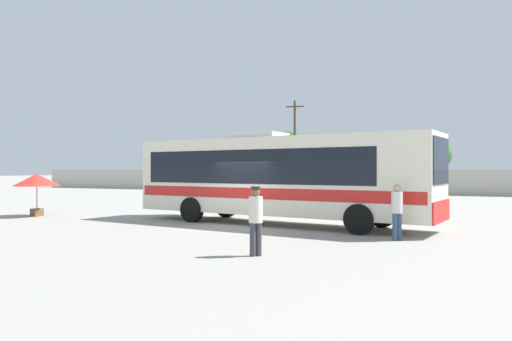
{
  "coord_description": "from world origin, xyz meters",
  "views": [
    {
      "loc": [
        8.24,
        -16.79,
        2.18
      ],
      "look_at": [
        -0.25,
        2.03,
        2.16
      ],
      "focal_mm": 33.98,
      "sensor_mm": 36.0,
      "label": 1
    }
  ],
  "objects_px": {
    "coach_bus_cream_red": "(275,175)",
    "parked_car_second_white": "(310,186)",
    "roadside_tree_left": "(222,153)",
    "attendant_by_bus_door": "(397,209)",
    "vendor_umbrella_near_gate_red": "(37,181)",
    "roadside_tree_midright": "(432,155)",
    "passenger_waiting_on_apron": "(256,216)",
    "utility_pole_near": "(295,144)",
    "parked_car_leftmost_grey": "(244,185)",
    "roadside_tree_midleft": "(289,148)"
  },
  "relations": [
    {
      "from": "roadside_tree_midleft",
      "to": "utility_pole_near",
      "type": "bearing_deg",
      "value": -60.4
    },
    {
      "from": "passenger_waiting_on_apron",
      "to": "utility_pole_near",
      "type": "relative_size",
      "value": 0.19
    },
    {
      "from": "parked_car_second_white",
      "to": "coach_bus_cream_red",
      "type": "bearing_deg",
      "value": -75.52
    },
    {
      "from": "parked_car_leftmost_grey",
      "to": "roadside_tree_left",
      "type": "height_order",
      "value": "roadside_tree_left"
    },
    {
      "from": "parked_car_second_white",
      "to": "utility_pole_near",
      "type": "distance_m",
      "value": 7.14
    },
    {
      "from": "passenger_waiting_on_apron",
      "to": "parked_car_second_white",
      "type": "relative_size",
      "value": 0.39
    },
    {
      "from": "attendant_by_bus_door",
      "to": "parked_car_leftmost_grey",
      "type": "distance_m",
      "value": 30.7
    },
    {
      "from": "roadside_tree_midleft",
      "to": "roadside_tree_midright",
      "type": "height_order",
      "value": "roadside_tree_midleft"
    },
    {
      "from": "parked_car_second_white",
      "to": "roadside_tree_midright",
      "type": "distance_m",
      "value": 14.3
    },
    {
      "from": "attendant_by_bus_door",
      "to": "vendor_umbrella_near_gate_red",
      "type": "distance_m",
      "value": 16.65
    },
    {
      "from": "coach_bus_cream_red",
      "to": "passenger_waiting_on_apron",
      "type": "distance_m",
      "value": 7.31
    },
    {
      "from": "utility_pole_near",
      "to": "roadside_tree_left",
      "type": "bearing_deg",
      "value": 154.84
    },
    {
      "from": "utility_pole_near",
      "to": "parked_car_second_white",
      "type": "bearing_deg",
      "value": -56.62
    },
    {
      "from": "coach_bus_cream_red",
      "to": "utility_pole_near",
      "type": "bearing_deg",
      "value": 108.14
    },
    {
      "from": "vendor_umbrella_near_gate_red",
      "to": "roadside_tree_midright",
      "type": "height_order",
      "value": "roadside_tree_midright"
    },
    {
      "from": "parked_car_leftmost_grey",
      "to": "parked_car_second_white",
      "type": "relative_size",
      "value": 0.92
    },
    {
      "from": "passenger_waiting_on_apron",
      "to": "parked_car_leftmost_grey",
      "type": "height_order",
      "value": "passenger_waiting_on_apron"
    },
    {
      "from": "roadside_tree_left",
      "to": "roadside_tree_midright",
      "type": "xyz_separation_m",
      "value": [
        23.89,
        0.13,
        -0.49
      ]
    },
    {
      "from": "roadside_tree_left",
      "to": "roadside_tree_midright",
      "type": "bearing_deg",
      "value": 0.31
    },
    {
      "from": "vendor_umbrella_near_gate_red",
      "to": "roadside_tree_midright",
      "type": "bearing_deg",
      "value": 67.16
    },
    {
      "from": "coach_bus_cream_red",
      "to": "roadside_tree_midleft",
      "type": "relative_size",
      "value": 2.0
    },
    {
      "from": "parked_car_second_white",
      "to": "roadside_tree_left",
      "type": "height_order",
      "value": "roadside_tree_left"
    },
    {
      "from": "utility_pole_near",
      "to": "passenger_waiting_on_apron",
      "type": "bearing_deg",
      "value": -71.83
    },
    {
      "from": "roadside_tree_left",
      "to": "roadside_tree_midright",
      "type": "distance_m",
      "value": 23.89
    },
    {
      "from": "attendant_by_bus_door",
      "to": "parked_car_leftmost_grey",
      "type": "relative_size",
      "value": 0.42
    },
    {
      "from": "utility_pole_near",
      "to": "roadside_tree_left",
      "type": "distance_m",
      "value": 12.37
    },
    {
      "from": "vendor_umbrella_near_gate_red",
      "to": "parked_car_leftmost_grey",
      "type": "height_order",
      "value": "vendor_umbrella_near_gate_red"
    },
    {
      "from": "roadside_tree_left",
      "to": "passenger_waiting_on_apron",
      "type": "bearing_deg",
      "value": -60.68
    },
    {
      "from": "passenger_waiting_on_apron",
      "to": "parked_car_leftmost_grey",
      "type": "bearing_deg",
      "value": 116.2
    },
    {
      "from": "coach_bus_cream_red",
      "to": "roadside_tree_left",
      "type": "xyz_separation_m",
      "value": [
        -20.47,
        33.61,
        2.24
      ]
    },
    {
      "from": "roadside_tree_midleft",
      "to": "roadside_tree_midright",
      "type": "bearing_deg",
      "value": 8.7
    },
    {
      "from": "roadside_tree_left",
      "to": "roadside_tree_midleft",
      "type": "bearing_deg",
      "value": -12.54
    },
    {
      "from": "passenger_waiting_on_apron",
      "to": "vendor_umbrella_near_gate_red",
      "type": "xyz_separation_m",
      "value": [
        -13.72,
        5.34,
        0.67
      ]
    },
    {
      "from": "utility_pole_near",
      "to": "roadside_tree_midright",
      "type": "height_order",
      "value": "utility_pole_near"
    },
    {
      "from": "parked_car_second_white",
      "to": "roadside_tree_midleft",
      "type": "xyz_separation_m",
      "value": [
        -5.03,
        8.07,
        3.82
      ]
    },
    {
      "from": "passenger_waiting_on_apron",
      "to": "vendor_umbrella_near_gate_red",
      "type": "distance_m",
      "value": 14.74
    },
    {
      "from": "parked_car_leftmost_grey",
      "to": "roadside_tree_midleft",
      "type": "relative_size",
      "value": 0.65
    },
    {
      "from": "vendor_umbrella_near_gate_red",
      "to": "parked_car_second_white",
      "type": "bearing_deg",
      "value": 77.83
    },
    {
      "from": "coach_bus_cream_red",
      "to": "parked_car_second_white",
      "type": "relative_size",
      "value": 2.85
    },
    {
      "from": "coach_bus_cream_red",
      "to": "roadside_tree_midleft",
      "type": "bearing_deg",
      "value": 109.38
    },
    {
      "from": "coach_bus_cream_red",
      "to": "attendant_by_bus_door",
      "type": "xyz_separation_m",
      "value": [
        5.15,
        -2.64,
        -0.98
      ]
    },
    {
      "from": "roadside_tree_midright",
      "to": "attendant_by_bus_door",
      "type": "bearing_deg",
      "value": -87.27
    },
    {
      "from": "vendor_umbrella_near_gate_red",
      "to": "roadside_tree_midleft",
      "type": "height_order",
      "value": "roadside_tree_midleft"
    },
    {
      "from": "roadside_tree_midright",
      "to": "roadside_tree_left",
      "type": "bearing_deg",
      "value": -179.69
    },
    {
      "from": "coach_bus_cream_red",
      "to": "roadside_tree_left",
      "type": "height_order",
      "value": "roadside_tree_left"
    },
    {
      "from": "vendor_umbrella_near_gate_red",
      "to": "roadside_tree_left",
      "type": "relative_size",
      "value": 0.37
    },
    {
      "from": "coach_bus_cream_red",
      "to": "parked_car_second_white",
      "type": "height_order",
      "value": "coach_bus_cream_red"
    },
    {
      "from": "parked_car_second_white",
      "to": "roadside_tree_left",
      "type": "bearing_deg",
      "value": 144.82
    },
    {
      "from": "passenger_waiting_on_apron",
      "to": "roadside_tree_midright",
      "type": "bearing_deg",
      "value": 88.39
    },
    {
      "from": "vendor_umbrella_near_gate_red",
      "to": "utility_pole_near",
      "type": "bearing_deg",
      "value": 85.88
    }
  ]
}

